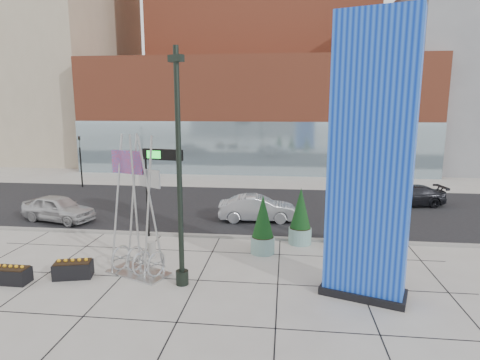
# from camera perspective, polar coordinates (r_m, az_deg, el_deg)

# --- Properties ---
(ground) EXTENTS (160.00, 160.00, 0.00)m
(ground) POSITION_cam_1_polar(r_m,az_deg,el_deg) (16.77, -8.65, -12.34)
(ground) COLOR #9E9991
(ground) RESTS_ON ground
(street_asphalt) EXTENTS (80.00, 12.00, 0.02)m
(street_asphalt) POSITION_cam_1_polar(r_m,az_deg,el_deg) (26.05, -2.91, -3.83)
(street_asphalt) COLOR black
(street_asphalt) RESTS_ON ground
(curb_edge) EXTENTS (80.00, 0.30, 0.12)m
(curb_edge) POSITION_cam_1_polar(r_m,az_deg,el_deg) (20.38, -5.70, -7.87)
(curb_edge) COLOR gray
(curb_edge) RESTS_ON ground
(tower_podium) EXTENTS (34.00, 10.00, 11.00)m
(tower_podium) POSITION_cam_1_polar(r_m,az_deg,el_deg) (42.01, 2.24, 9.25)
(tower_podium) COLOR #AC4D32
(tower_podium) RESTS_ON ground
(tower_glass_front) EXTENTS (34.00, 0.60, 5.00)m
(tower_glass_front) POSITION_cam_1_polar(r_m,az_deg,el_deg) (37.43, 1.65, 4.48)
(tower_glass_front) COLOR #8CA5B2
(tower_glass_front) RESTS_ON ground
(building_beige_left) EXTENTS (18.00, 20.00, 34.00)m
(building_beige_left) POSITION_cam_1_polar(r_m,az_deg,el_deg) (58.40, -26.39, 19.94)
(building_beige_left) COLOR tan
(building_beige_left) RESTS_ON ground
(blue_pylon) EXTENTS (3.08, 2.13, 9.41)m
(blue_pylon) POSITION_cam_1_polar(r_m,az_deg,el_deg) (13.76, 18.05, 1.89)
(blue_pylon) COLOR #0C32BB
(blue_pylon) RESTS_ON ground
(lamp_post) EXTENTS (0.58, 0.47, 8.45)m
(lamp_post) POSITION_cam_1_polar(r_m,az_deg,el_deg) (14.30, -8.56, -1.79)
(lamp_post) COLOR black
(lamp_post) RESTS_ON ground
(public_art_sculpture) EXTENTS (2.69, 2.07, 5.48)m
(public_art_sculpture) POSITION_cam_1_polar(r_m,az_deg,el_deg) (16.11, -14.35, -8.05)
(public_art_sculpture) COLOR silver
(public_art_sculpture) RESTS_ON ground
(concrete_bollard) EXTENTS (0.35, 0.35, 0.69)m
(concrete_bollard) POSITION_cam_1_polar(r_m,az_deg,el_deg) (18.03, -12.45, -9.63)
(concrete_bollard) COLOR gray
(concrete_bollard) RESTS_ON ground
(overhead_street_sign) EXTENTS (2.08, 0.59, 4.43)m
(overhead_street_sign) POSITION_cam_1_polar(r_m,az_deg,el_deg) (19.80, -11.21, 2.58)
(overhead_street_sign) COLOR black
(overhead_street_sign) RESTS_ON ground
(round_planter_east) EXTENTS (1.02, 1.02, 2.56)m
(round_planter_east) POSITION_cam_1_polar(r_m,az_deg,el_deg) (19.42, 14.69, -5.56)
(round_planter_east) COLOR #7EA9A3
(round_planter_east) RESTS_ON ground
(round_planter_mid) EXTENTS (1.08, 1.08, 2.71)m
(round_planter_mid) POSITION_cam_1_polar(r_m,az_deg,el_deg) (19.21, 8.59, -5.28)
(round_planter_mid) COLOR #7EA9A3
(round_planter_mid) RESTS_ON ground
(round_planter_west) EXTENTS (1.06, 1.06, 2.65)m
(round_planter_west) POSITION_cam_1_polar(r_m,az_deg,el_deg) (17.84, 3.27, -6.51)
(round_planter_west) COLOR #7EA9A3
(round_planter_west) RESTS_ON ground
(box_planter_north) EXTENTS (1.32, 0.67, 0.72)m
(box_planter_north) POSITION_cam_1_polar(r_m,az_deg,el_deg) (17.45, -29.75, -11.58)
(box_planter_north) COLOR black
(box_planter_north) RESTS_ON ground
(box_planter_south) EXTENTS (1.52, 1.02, 0.77)m
(box_planter_south) POSITION_cam_1_polar(r_m,az_deg,el_deg) (16.93, -22.64, -11.55)
(box_planter_south) COLOR black
(box_planter_south) RESTS_ON ground
(car_white_west) EXTENTS (4.59, 2.74, 1.46)m
(car_white_west) POSITION_cam_1_polar(r_m,az_deg,el_deg) (24.97, -24.42, -3.72)
(car_white_west) COLOR silver
(car_white_west) RESTS_ON ground
(car_silver_mid) EXTENTS (4.48, 1.88, 1.44)m
(car_silver_mid) POSITION_cam_1_polar(r_m,az_deg,el_deg) (22.80, 2.51, -4.08)
(car_silver_mid) COLOR #A9ACB1
(car_silver_mid) RESTS_ON ground
(car_dark_east) EXTENTS (4.81, 2.61, 1.32)m
(car_dark_east) POSITION_cam_1_polar(r_m,az_deg,el_deg) (28.43, 22.91, -2.09)
(car_dark_east) COLOR black
(car_dark_east) RESTS_ON ground
(traffic_signal) EXTENTS (0.15, 0.18, 4.10)m
(traffic_signal) POSITION_cam_1_polar(r_m,az_deg,el_deg) (34.24, -21.74, 2.82)
(traffic_signal) COLOR black
(traffic_signal) RESTS_ON ground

